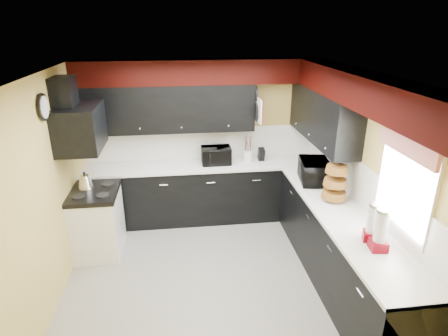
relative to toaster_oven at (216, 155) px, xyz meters
name	(u,v)px	position (x,y,z in m)	size (l,w,h in m)	color
ground	(212,275)	(-0.22, -1.50, -1.07)	(3.60, 3.60, 0.00)	gray
wall_back	(201,139)	(-0.22, 0.30, 0.18)	(3.60, 0.06, 2.50)	#E0C666
wall_right	(360,177)	(1.58, -1.50, 0.18)	(0.06, 3.60, 2.50)	#E0C666
wall_left	(48,193)	(-2.02, -1.50, 0.18)	(0.06, 3.60, 2.50)	#E0C666
ceiling	(210,74)	(-0.22, -1.50, 1.43)	(3.60, 3.60, 0.06)	white
cab_back	(203,193)	(-0.22, 0.00, -0.62)	(3.60, 0.60, 0.90)	black
cab_right	(339,249)	(1.28, -1.80, -0.62)	(0.60, 3.00, 0.90)	black
counter_back	(202,165)	(-0.22, 0.00, -0.15)	(3.62, 0.64, 0.04)	white
counter_right	(343,215)	(1.28, -1.80, -0.15)	(0.64, 3.02, 0.04)	white
splash_back	(201,143)	(-0.22, 0.29, 0.12)	(3.60, 0.02, 0.50)	white
splash_right	(358,182)	(1.57, -1.50, 0.12)	(0.02, 3.60, 0.50)	white
upper_back	(167,108)	(-0.72, 0.12, 0.73)	(2.60, 0.35, 0.70)	black
upper_right	(323,116)	(1.41, -0.60, 0.73)	(0.35, 1.80, 0.70)	black
soffit_back	(200,72)	(-0.22, 0.12, 1.26)	(3.60, 0.36, 0.35)	black
soffit_right	(365,91)	(1.40, -1.68, 1.26)	(0.36, 3.24, 0.35)	black
stove	(98,223)	(-1.72, -0.75, -0.64)	(0.60, 0.75, 0.86)	white
cooktop	(94,193)	(-1.72, -0.75, -0.18)	(0.62, 0.77, 0.06)	black
hood	(80,128)	(-1.77, -0.75, 0.71)	(0.50, 0.78, 0.55)	black
hood_duct	(64,94)	(-1.90, -0.75, 1.13)	(0.24, 0.40, 0.40)	black
window	(406,185)	(1.57, -2.40, 0.48)	(0.03, 0.86, 0.96)	white
valance	(408,145)	(1.51, -2.40, 0.88)	(0.04, 0.88, 0.20)	red
pan_top	(256,94)	(0.60, 0.05, 0.93)	(0.03, 0.22, 0.40)	black
pan_mid	(257,112)	(0.60, -0.08, 0.68)	(0.03, 0.28, 0.46)	black
pan_low	(253,110)	(0.60, 0.18, 0.65)	(0.03, 0.24, 0.42)	black
cut_board	(260,111)	(0.61, -0.20, 0.73)	(0.03, 0.26, 0.35)	white
baskets	(335,182)	(1.30, -1.45, 0.11)	(0.27, 0.27, 0.50)	brown
clock	(43,107)	(-1.99, -1.25, 1.08)	(0.03, 0.30, 0.30)	black
deco_plate	(386,101)	(1.55, -1.85, 1.18)	(0.03, 0.24, 0.24)	white
toaster_oven	(216,155)	(0.00, 0.00, 0.00)	(0.45, 0.37, 0.26)	black
microwave	(314,171)	(1.26, -0.87, 0.02)	(0.55, 0.37, 0.30)	black
utensil_crock	(248,156)	(0.51, 0.04, -0.04)	(0.16, 0.16, 0.18)	silver
knife_block	(261,154)	(0.72, 0.04, -0.03)	(0.09, 0.13, 0.20)	black
kettle	(85,181)	(-1.83, -0.65, -0.06)	(0.20, 0.20, 0.18)	silver
dispenser_a	(381,231)	(1.30, -2.55, 0.08)	(0.15, 0.15, 0.42)	#690E07
dispenser_b	(372,224)	(1.31, -2.38, 0.06)	(0.14, 0.14, 0.39)	#61110D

